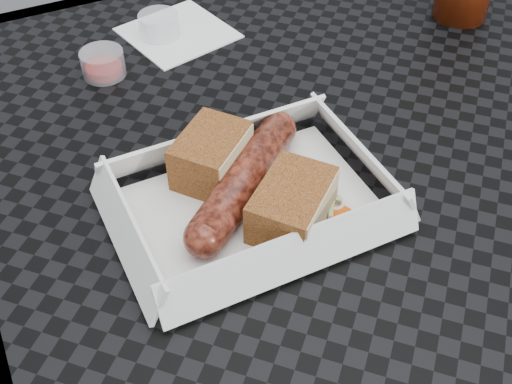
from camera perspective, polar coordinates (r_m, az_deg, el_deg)
patio_table at (r=0.74m, az=7.24°, el=1.34°), size 0.80×0.80×0.74m
food_tray at (r=0.59m, az=-0.42°, el=-1.31°), size 0.22×0.15×0.00m
bratwurst at (r=0.59m, az=-1.04°, el=1.16°), size 0.16×0.14×0.04m
bread_near at (r=0.61m, az=-4.02°, el=3.25°), size 0.09×0.09×0.05m
bread_far at (r=0.56m, az=3.20°, el=-1.14°), size 0.10×0.10×0.04m
veg_garnish at (r=0.59m, az=6.23°, el=-1.45°), size 0.03×0.03×0.00m
napkin at (r=0.84m, az=-6.95°, el=13.86°), size 0.14×0.14×0.00m
condiment_cup_sauce at (r=0.77m, az=-13.45°, el=11.06°), size 0.05×0.05×0.03m
condiment_cup_empty at (r=0.83m, az=-8.61°, el=14.41°), size 0.05×0.05×0.03m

